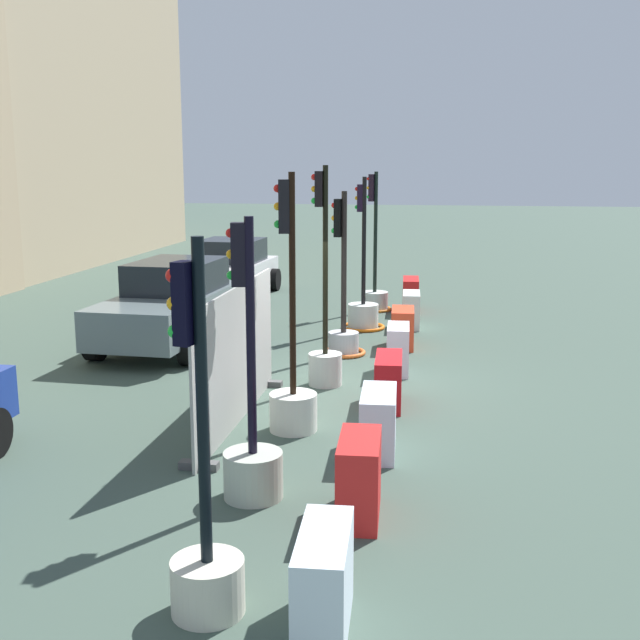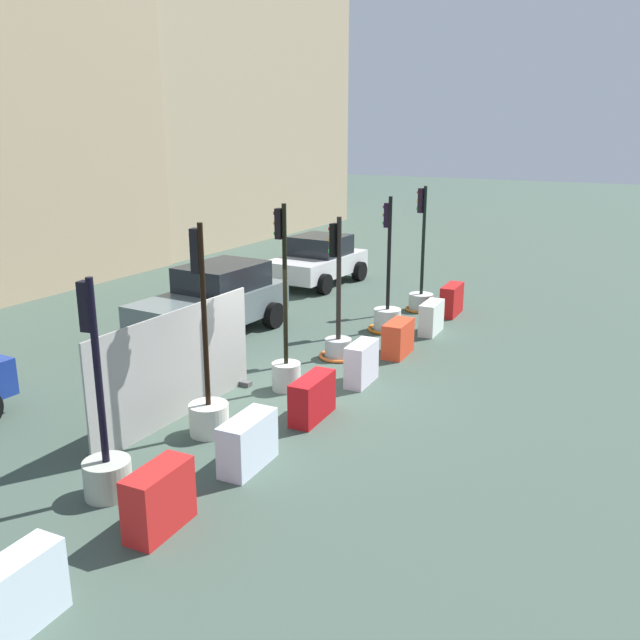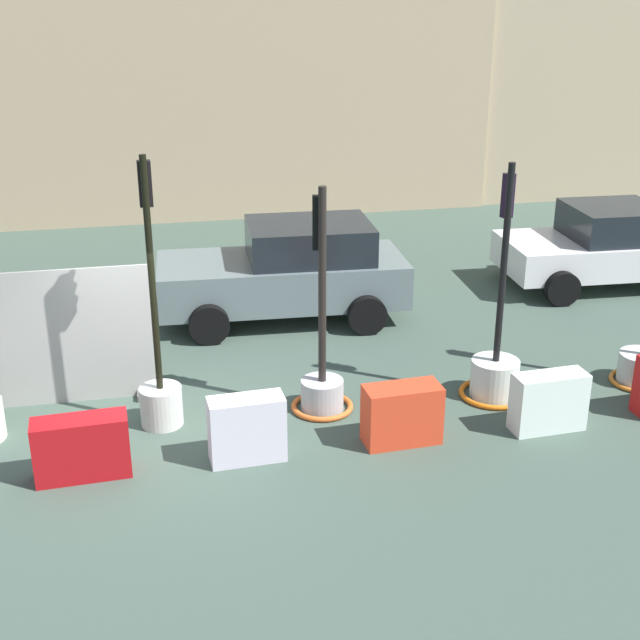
{
  "view_description": "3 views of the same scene",
  "coord_description": "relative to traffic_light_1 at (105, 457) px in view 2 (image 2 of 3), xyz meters",
  "views": [
    {
      "loc": [
        -13.1,
        -1.84,
        3.8
      ],
      "look_at": [
        0.94,
        0.48,
        0.96
      ],
      "focal_mm": 44.39,
      "sensor_mm": 36.0,
      "label": 1
    },
    {
      "loc": [
        -11.02,
        -6.62,
        5.14
      ],
      "look_at": [
        1.71,
        0.39,
        1.03
      ],
      "focal_mm": 38.22,
      "sensor_mm": 36.0,
      "label": 2
    },
    {
      "loc": [
        -0.0,
        -10.63,
        5.78
      ],
      "look_at": [
        2.37,
        0.79,
        1.15
      ],
      "focal_mm": 48.39,
      "sensor_mm": 36.0,
      "label": 3
    }
  ],
  "objects": [
    {
      "name": "ground_plane",
      "position": [
        4.77,
        -0.33,
        -0.6
      ],
      "size": [
        120.0,
        120.0,
        0.0
      ],
      "primitive_type": "plane",
      "color": "#3D5045"
    },
    {
      "name": "construction_barrier_4",
      "position": [
        5.83,
        -1.28,
        -0.17
      ],
      "size": [
        0.99,
        0.45,
        0.88
      ],
      "color": "silver",
      "rests_on": "ground_plane"
    },
    {
      "name": "traffic_light_6",
      "position": [
        12.01,
        -0.25,
        -0.11
      ],
      "size": [
        0.9,
        0.9,
        3.58
      ],
      "color": "silver",
      "rests_on": "ground_plane"
    },
    {
      "name": "car_white_van",
      "position": [
        13.68,
        4.1,
        0.2
      ],
      "size": [
        3.92,
        2.41,
        1.62
      ],
      "color": "silver",
      "rests_on": "ground_plane"
    },
    {
      "name": "construction_barrier_1",
      "position": [
        -0.32,
        -1.27,
        -0.15
      ],
      "size": [
        1.04,
        0.5,
        0.9
      ],
      "color": "red",
      "rests_on": "ground_plane"
    },
    {
      "name": "construction_barrier_2",
      "position": [
        1.68,
        -1.3,
        -0.19
      ],
      "size": [
        1.14,
        0.52,
        0.83
      ],
      "color": "silver",
      "rests_on": "ground_plane"
    },
    {
      "name": "traffic_light_5",
      "position": [
        9.64,
        -0.21,
        -0.16
      ],
      "size": [
        1.02,
        1.02,
        3.49
      ],
      "color": "silver",
      "rests_on": "ground_plane"
    },
    {
      "name": "construction_barrier_3",
      "position": [
        3.78,
        -1.27,
        -0.2
      ],
      "size": [
        1.18,
        0.48,
        0.8
      ],
      "color": "#B51116",
      "rests_on": "ground_plane"
    },
    {
      "name": "traffic_light_1",
      "position": [
        0.0,
        0.0,
        0.0
      ],
      "size": [
        0.69,
        0.69,
        3.23
      ],
      "color": "#A9B1A0",
      "rests_on": "ground_plane"
    },
    {
      "name": "traffic_light_3",
      "position": [
        4.79,
        -0.08,
        0.11
      ],
      "size": [
        0.58,
        0.58,
        3.76
      ],
      "color": "silver",
      "rests_on": "ground_plane"
    },
    {
      "name": "traffic_light_4",
      "position": [
        7.06,
        -0.1,
        -0.05
      ],
      "size": [
        0.9,
        0.9,
        3.26
      ],
      "color": "#ACADB0",
      "rests_on": "ground_plane"
    },
    {
      "name": "traffic_light_2",
      "position": [
        2.36,
        0.0,
        0.05
      ],
      "size": [
        0.69,
        0.69,
        3.68
      ],
      "color": "silver",
      "rests_on": "ground_plane"
    },
    {
      "name": "construction_barrier_5",
      "position": [
        7.9,
        -1.24,
        -0.2
      ],
      "size": [
        1.04,
        0.52,
        0.81
      ],
      "color": "red",
      "rests_on": "ground_plane"
    },
    {
      "name": "car_grey_saloon",
      "position": [
        7.21,
        3.57,
        0.28
      ],
      "size": [
        4.47,
        2.37,
        1.76
      ],
      "color": "slate",
      "rests_on": "ground_plane"
    },
    {
      "name": "building_corner_block",
      "position": [
        20.74,
        15.01,
        6.33
      ],
      "size": [
        17.6,
        8.8,
        13.81
      ],
      "color": "tan",
      "rests_on": "ground_plane"
    },
    {
      "name": "construction_barrier_7",
      "position": [
        11.96,
        -1.2,
        -0.17
      ],
      "size": [
        1.15,
        0.46,
        0.87
      ],
      "color": "red",
      "rests_on": "ground_plane"
    },
    {
      "name": "construction_barrier_0",
      "position": [
        -2.5,
        -1.23,
        -0.17
      ],
      "size": [
        1.14,
        0.47,
        0.86
      ],
      "color": "silver",
      "rests_on": "ground_plane"
    },
    {
      "name": "construction_barrier_6",
      "position": [
        9.96,
        -1.31,
        -0.19
      ],
      "size": [
        1.03,
        0.45,
        0.82
      ],
      "color": "white",
      "rests_on": "ground_plane"
    },
    {
      "name": "site_fence_panel",
      "position": [
        2.62,
        0.88,
        0.37
      ],
      "size": [
        4.24,
        0.5,
        2.03
      ],
      "color": "#9E9E99",
      "rests_on": "ground_plane"
    }
  ]
}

